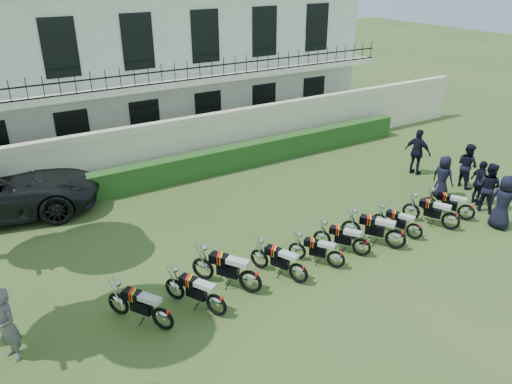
# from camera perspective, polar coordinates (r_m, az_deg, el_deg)

# --- Properties ---
(ground) EXTENTS (100.00, 100.00, 0.00)m
(ground) POSITION_cam_1_polar(r_m,az_deg,el_deg) (15.27, 6.49, -7.06)
(ground) COLOR #345321
(ground) RESTS_ON ground
(perimeter_wall) EXTENTS (30.00, 0.35, 2.30)m
(perimeter_wall) POSITION_cam_1_polar(r_m,az_deg,el_deg) (21.01, -6.68, 5.67)
(perimeter_wall) COLOR beige
(perimeter_wall) RESTS_ON ground
(hedge) EXTENTS (18.00, 0.60, 1.00)m
(hedge) POSITION_cam_1_polar(r_m,az_deg,el_deg) (20.98, -3.18, 3.82)
(hedge) COLOR #1C4017
(hedge) RESTS_ON ground
(building) EXTENTS (20.40, 9.60, 7.40)m
(building) POSITION_cam_1_polar(r_m,az_deg,el_deg) (25.77, -12.79, 14.68)
(building) COLOR white
(building) RESTS_ON ground
(motorcycle_0) EXTENTS (1.14, 1.68, 1.06)m
(motorcycle_0) POSITION_cam_1_polar(r_m,az_deg,el_deg) (12.31, -10.64, -13.50)
(motorcycle_0) COLOR black
(motorcycle_0) RESTS_ON ground
(motorcycle_1) EXTENTS (1.01, 1.72, 1.04)m
(motorcycle_1) POSITION_cam_1_polar(r_m,az_deg,el_deg) (12.58, -4.57, -12.19)
(motorcycle_1) COLOR black
(motorcycle_1) RESTS_ON ground
(motorcycle_2) EXTENTS (1.27, 1.81, 1.15)m
(motorcycle_2) POSITION_cam_1_polar(r_m,az_deg,el_deg) (13.27, -0.64, -9.60)
(motorcycle_2) COLOR black
(motorcycle_2) RESTS_ON ground
(motorcycle_3) EXTENTS (0.91, 1.75, 1.02)m
(motorcycle_3) POSITION_cam_1_polar(r_m,az_deg,el_deg) (13.72, 4.90, -8.70)
(motorcycle_3) COLOR black
(motorcycle_3) RESTS_ON ground
(motorcycle_4) EXTENTS (1.06, 1.44, 0.93)m
(motorcycle_4) POSITION_cam_1_polar(r_m,az_deg,el_deg) (14.49, 9.16, -7.16)
(motorcycle_4) COLOR black
(motorcycle_4) RESTS_ON ground
(motorcycle_5) EXTENTS (1.10, 1.51, 0.97)m
(motorcycle_5) POSITION_cam_1_polar(r_m,az_deg,el_deg) (15.18, 12.02, -5.73)
(motorcycle_5) COLOR black
(motorcycle_5) RESTS_ON ground
(motorcycle_6) EXTENTS (1.20, 1.76, 1.11)m
(motorcycle_6) POSITION_cam_1_polar(r_m,az_deg,el_deg) (15.75, 15.72, -4.70)
(motorcycle_6) COLOR black
(motorcycle_6) RESTS_ON ground
(motorcycle_7) EXTENTS (0.81, 1.59, 0.93)m
(motorcycle_7) POSITION_cam_1_polar(r_m,az_deg,el_deg) (16.50, 17.70, -3.88)
(motorcycle_7) COLOR black
(motorcycle_7) RESTS_ON ground
(motorcycle_8) EXTENTS (0.97, 1.73, 1.03)m
(motorcycle_8) POSITION_cam_1_polar(r_m,az_deg,el_deg) (17.44, 21.43, -2.67)
(motorcycle_8) COLOR black
(motorcycle_8) RESTS_ON ground
(motorcycle_9) EXTENTS (0.98, 1.61, 0.98)m
(motorcycle_9) POSITION_cam_1_polar(r_m,az_deg,el_deg) (18.27, 22.97, -1.75)
(motorcycle_9) COLOR black
(motorcycle_9) RESTS_ON ground
(inspector) EXTENTS (0.64, 0.76, 1.78)m
(inspector) POSITION_cam_1_polar(r_m,az_deg,el_deg) (12.39, -26.60, -13.49)
(inspector) COLOR slate
(inspector) RESTS_ON ground
(officer_0) EXTENTS (0.71, 0.98, 1.84)m
(officer_0) POSITION_cam_1_polar(r_m,az_deg,el_deg) (18.09, 26.44, -1.06)
(officer_0) COLOR black
(officer_0) RESTS_ON ground
(officer_1) EXTENTS (0.85, 1.00, 1.78)m
(officer_1) POSITION_cam_1_polar(r_m,az_deg,el_deg) (19.13, 25.00, 0.50)
(officer_1) COLOR black
(officer_1) RESTS_ON ground
(officer_2) EXTENTS (0.71, 1.06, 1.67)m
(officer_2) POSITION_cam_1_polar(r_m,az_deg,el_deg) (19.52, 24.22, 0.94)
(officer_2) COLOR black
(officer_2) RESTS_ON ground
(officer_3) EXTENTS (0.66, 0.88, 1.62)m
(officer_3) POSITION_cam_1_polar(r_m,az_deg,el_deg) (19.61, 20.58, 1.61)
(officer_3) COLOR black
(officer_3) RESTS_ON ground
(officer_4) EXTENTS (0.79, 0.94, 1.75)m
(officer_4) POSITION_cam_1_polar(r_m,az_deg,el_deg) (20.91, 22.99, 2.82)
(officer_4) COLOR black
(officer_4) RESTS_ON ground
(officer_5) EXTENTS (0.75, 1.20, 1.91)m
(officer_5) POSITION_cam_1_polar(r_m,az_deg,el_deg) (21.42, 17.98, 4.35)
(officer_5) COLOR black
(officer_5) RESTS_ON ground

